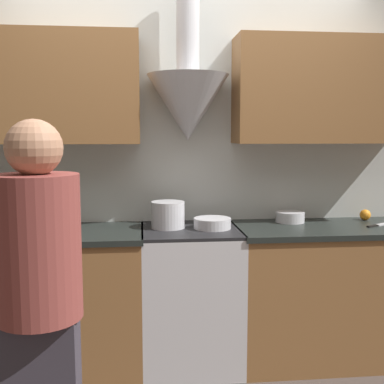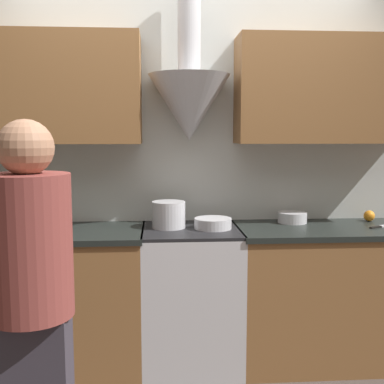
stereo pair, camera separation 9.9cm
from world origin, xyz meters
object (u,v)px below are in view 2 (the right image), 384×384
Objects in this scene: stock_pot at (169,215)px; saucepan at (292,217)px; wine_bottle_5 at (0,210)px; orange_fruit at (369,216)px; mixing_bowl at (213,223)px; stove_range at (191,296)px; person_foreground_left at (32,301)px.

saucepan is (0.85, 0.12, -0.05)m from stock_pot.
orange_fruit is (2.47, 0.12, -0.09)m from wine_bottle_5.
stock_pot is at bearing 170.21° from mixing_bowl.
saucepan is at bearing 3.05° from wine_bottle_5.
stove_range is 4.58× the size of saucepan.
mixing_bowl is 1.45m from person_foreground_left.
mixing_bowl is (0.28, -0.05, -0.05)m from stock_pot.
orange_fruit is at bearing 34.83° from person_foreground_left.
mixing_bowl is 3.15× the size of orange_fruit.
wine_bottle_5 is 1.52× the size of stock_pot.
person_foreground_left reaches higher than orange_fruit.
orange_fruit reaches higher than mixing_bowl.
orange_fruit is at bearing 2.73° from wine_bottle_5.
stove_range is 1.44m from person_foreground_left.
orange_fruit is (1.12, 0.18, 0.00)m from mixing_bowl.
wine_bottle_5 is at bearing 112.05° from person_foreground_left.
stove_range is at bearing 177.21° from mixing_bowl.
stove_range is at bearing -172.08° from orange_fruit.
mixing_bowl is at bearing 54.49° from person_foreground_left.
wine_bottle_5 is 1.37× the size of mixing_bowl.
wine_bottle_5 is 1.07m from stock_pot.
saucepan is at bearing -178.38° from orange_fruit.
stock_pot is at bearing 65.51° from person_foreground_left.
wine_bottle_5 is 1.36m from person_foreground_left.
orange_fruit is at bearing 5.44° from stock_pot.
saucepan is (-0.55, -0.02, -0.00)m from orange_fruit.
stock_pot is at bearing -172.12° from saucepan.
stock_pot is (1.07, -0.02, -0.04)m from wine_bottle_5.
stove_range is 1.34m from wine_bottle_5.
stock_pot reaches higher than orange_fruit.
stock_pot is 1.41m from orange_fruit.
stove_range is 4.20× the size of stock_pot.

